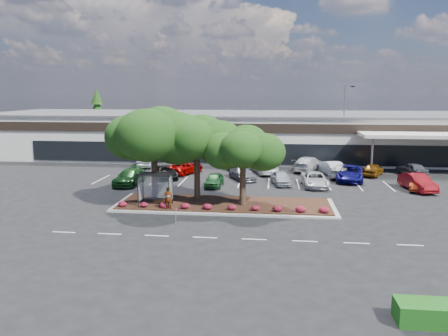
# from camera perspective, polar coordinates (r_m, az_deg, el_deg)

# --- Properties ---
(ground) EXTENTS (160.00, 160.00, 0.00)m
(ground) POSITION_cam_1_polar(r_m,az_deg,el_deg) (32.20, 2.85, -6.91)
(ground) COLOR black
(ground) RESTS_ON ground
(retail_store) EXTENTS (80.40, 25.20, 6.25)m
(retail_store) POSITION_cam_1_polar(r_m,az_deg,el_deg) (64.99, 4.84, 4.44)
(retail_store) COLOR silver
(retail_store) RESTS_ON ground
(landscape_island) EXTENTS (18.00, 6.00, 0.26)m
(landscape_island) POSITION_cam_1_polar(r_m,az_deg,el_deg) (36.17, 0.09, -4.80)
(landscape_island) COLOR #A2A29D
(landscape_island) RESTS_ON ground
(lane_markings) EXTENTS (33.12, 20.06, 0.01)m
(lane_markings) POSITION_cam_1_polar(r_m,az_deg,el_deg) (42.28, 3.57, -2.82)
(lane_markings) COLOR silver
(lane_markings) RESTS_ON ground
(shrub_row) EXTENTS (17.00, 0.80, 0.50)m
(shrub_row) POSITION_cam_1_polar(r_m,az_deg,el_deg) (34.05, -0.31, -5.06)
(shrub_row) COLOR maroon
(shrub_row) RESTS_ON landscape_island
(bus_shelter) EXTENTS (2.75, 1.55, 2.59)m
(bus_shelter) POSITION_cam_1_polar(r_m,az_deg,el_deg) (35.69, -8.91, -1.53)
(bus_shelter) COLOR black
(bus_shelter) RESTS_ON landscape_island
(island_tree_west) EXTENTS (7.20, 7.20, 7.89)m
(island_tree_west) POSITION_cam_1_polar(r_m,az_deg,el_deg) (36.98, -9.11, 1.85)
(island_tree_west) COLOR #1B3810
(island_tree_west) RESTS_ON landscape_island
(island_tree_mid) EXTENTS (6.60, 6.60, 7.32)m
(island_tree_mid) POSITION_cam_1_polar(r_m,az_deg,el_deg) (36.93, -3.56, 1.50)
(island_tree_mid) COLOR #1B3810
(island_tree_mid) RESTS_ON landscape_island
(island_tree_east) EXTENTS (5.80, 5.80, 6.50)m
(island_tree_east) POSITION_cam_1_polar(r_m,az_deg,el_deg) (35.03, 2.47, 0.38)
(island_tree_east) COLOR #1B3810
(island_tree_east) RESTS_ON landscape_island
(conifer_north_west) EXTENTS (4.40, 4.40, 10.00)m
(conifer_north_west) POSITION_cam_1_polar(r_m,az_deg,el_deg) (83.24, -16.18, 6.56)
(conifer_north_west) COLOR #1B3810
(conifer_north_west) RESTS_ON ground
(person_waiting) EXTENTS (0.72, 0.55, 1.77)m
(person_waiting) POSITION_cam_1_polar(r_m,az_deg,el_deg) (34.44, -7.31, -3.89)
(person_waiting) COLOR #594C47
(person_waiting) RESTS_ON landscape_island
(light_pole) EXTENTS (1.43, 0.65, 10.22)m
(light_pole) POSITION_cam_1_polar(r_m,az_deg,el_deg) (59.70, 15.41, 4.98)
(light_pole) COLOR #A2A29D
(light_pole) RESTS_ON ground
(survey_stake) EXTENTS (0.07, 0.14, 1.08)m
(survey_stake) POSITION_cam_1_polar(r_m,az_deg,el_deg) (31.74, -6.29, -5.90)
(survey_stake) COLOR #9C7551
(survey_stake) RESTS_ON ground
(car_0) EXTENTS (2.44, 5.43, 1.54)m
(car_0) POSITION_cam_1_polar(r_m,az_deg,el_deg) (45.47, -12.21, -1.14)
(car_0) COLOR #1A4F1A
(car_0) RESTS_ON ground
(car_1) EXTENTS (3.92, 5.35, 1.35)m
(car_1) POSITION_cam_1_polar(r_m,az_deg,el_deg) (47.92, -7.62, -0.56)
(car_1) COLOR black
(car_1) RESTS_ON ground
(car_2) EXTENTS (1.70, 3.97, 1.34)m
(car_2) POSITION_cam_1_polar(r_m,az_deg,el_deg) (43.51, -1.28, -1.55)
(car_2) COLOR #1F5327
(car_2) RESTS_ON ground
(car_3) EXTENTS (3.65, 5.01, 1.35)m
(car_3) POSITION_cam_1_polar(r_m,az_deg,el_deg) (46.91, 2.38, -0.71)
(car_3) COLOR slate
(car_3) RESTS_ON ground
(car_4) EXTENTS (2.37, 4.26, 1.37)m
(car_4) POSITION_cam_1_polar(r_m,az_deg,el_deg) (44.67, 7.45, -1.30)
(car_4) COLOR #A6ABB3
(car_4) RESTS_ON ground
(car_5) EXTENTS (2.65, 5.22, 1.41)m
(car_5) POSITION_cam_1_polar(r_m,az_deg,el_deg) (44.32, 11.74, -1.49)
(car_5) COLOR silver
(car_5) RESTS_ON ground
(car_6) EXTENTS (3.64, 6.20, 1.62)m
(car_6) POSITION_cam_1_polar(r_m,az_deg,el_deg) (48.05, 16.11, -0.67)
(car_6) COLOR #0E0C59
(car_6) RESTS_ON ground
(car_7) EXTENTS (2.70, 4.32, 1.35)m
(car_7) POSITION_cam_1_polar(r_m,az_deg,el_deg) (45.82, 24.06, -1.83)
(car_7) COLOR #A02D11
(car_7) RESTS_ON ground
(car_8) EXTENTS (2.61, 5.08, 1.60)m
(car_8) POSITION_cam_1_polar(r_m,az_deg,el_deg) (45.59, 23.95, -1.71)
(car_8) COLOR maroon
(car_8) RESTS_ON ground
(car_9) EXTENTS (3.25, 5.27, 1.67)m
(car_9) POSITION_cam_1_polar(r_m,az_deg,el_deg) (55.75, -10.43, 1.01)
(car_9) COLOR silver
(car_9) RESTS_ON ground
(car_10) EXTENTS (4.29, 5.63, 1.42)m
(car_10) POSITION_cam_1_polar(r_m,az_deg,el_deg) (50.50, -5.15, 0.07)
(car_10) COLOR #940301
(car_10) RESTS_ON ground
(car_11) EXTENTS (2.98, 5.29, 1.40)m
(car_11) POSITION_cam_1_polar(r_m,az_deg,el_deg) (53.43, 2.11, 0.63)
(car_11) COLOR navy
(car_11) RESTS_ON ground
(car_12) EXTENTS (3.76, 6.06, 1.64)m
(car_12) POSITION_cam_1_polar(r_m,az_deg,el_deg) (50.66, 5.29, 0.22)
(car_12) COLOR white
(car_12) RESTS_ON ground
(car_13) EXTENTS (4.63, 6.41, 1.72)m
(car_13) POSITION_cam_1_polar(r_m,az_deg,el_deg) (52.82, 11.00, 0.53)
(car_13) COLOR #B5B5B5
(car_13) RESTS_ON ground
(car_14) EXTENTS (2.94, 5.10, 1.59)m
(car_14) POSITION_cam_1_polar(r_m,az_deg,el_deg) (51.05, 13.76, 0.02)
(car_14) COLOR silver
(car_14) RESTS_ON ground
(car_15) EXTENTS (3.87, 5.52, 1.48)m
(car_15) POSITION_cam_1_polar(r_m,az_deg,el_deg) (49.76, 15.28, -0.36)
(car_15) COLOR silver
(car_15) RESTS_ON ground
(car_16) EXTENTS (3.30, 4.53, 1.43)m
(car_16) POSITION_cam_1_polar(r_m,az_deg,el_deg) (51.74, 18.89, -0.19)
(car_16) COLOR brown
(car_16) RESTS_ON ground
(car_17) EXTENTS (2.89, 4.69, 1.49)m
(car_17) POSITION_cam_1_polar(r_m,az_deg,el_deg) (53.56, 23.31, -0.11)
(car_17) COLOR #5A5A62
(car_17) RESTS_ON ground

